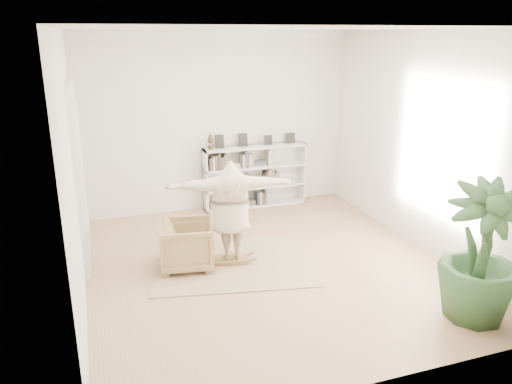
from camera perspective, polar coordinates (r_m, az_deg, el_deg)
floor at (r=8.04m, az=1.29°, el=-8.38°), size 6.00×6.00×0.00m
room_shell at (r=10.03m, az=-4.59°, el=17.52°), size 6.00×6.00×6.00m
doors at (r=8.36m, az=-19.56°, el=1.86°), size 0.09×1.78×2.92m
bookshelf at (r=10.53m, az=-0.12°, el=1.74°), size 2.20×0.35×1.64m
armchair at (r=7.91m, az=-7.88°, el=-6.02°), size 0.94×0.92×0.75m
rug at (r=8.13m, az=-2.81°, el=-8.02°), size 2.83×2.44×0.02m
rocker_board at (r=8.11m, az=-2.82°, el=-7.64°), size 0.57×0.40×0.11m
person at (r=7.77m, az=-2.92°, el=-1.87°), size 2.04×0.90×1.61m
houseplant at (r=6.89m, az=24.36°, el=-6.36°), size 1.34×1.34×1.82m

